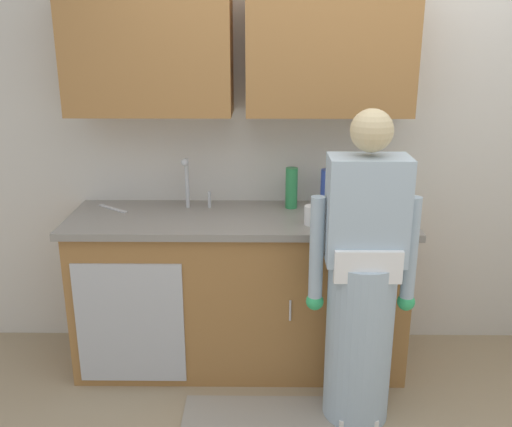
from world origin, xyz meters
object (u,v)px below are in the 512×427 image
bottle_dish_liquid (291,188)px  sponge (362,215)px  person_at_sink (361,296)px  knife_on_counter (113,208)px  bottle_cleaner_spray (327,188)px  sink (192,217)px  bottle_water_short (396,190)px  cup_by_sink (311,215)px

bottle_dish_liquid → sponge: size_ratio=2.22×
person_at_sink → knife_on_counter: size_ratio=6.75×
bottle_dish_liquid → bottle_cleaner_spray: (0.21, 0.02, -0.01)m
bottle_cleaner_spray → knife_on_counter: (-1.28, -0.05, -0.11)m
sink → bottle_water_short: size_ratio=2.22×
bottle_water_short → bottle_cleaner_spray: size_ratio=0.97×
person_at_sink → bottle_water_short: (0.30, 0.68, 0.36)m
sink → bottle_cleaner_spray: size_ratio=2.16×
cup_by_sink → knife_on_counter: bearing=166.7°
person_at_sink → sponge: bearing=81.8°
bottle_cleaner_spray → person_at_sink: bearing=-81.0°
bottle_cleaner_spray → sponge: bottle_cleaner_spray is taller
sink → sponge: (0.97, -0.05, 0.03)m
bottle_dish_liquid → person_at_sink: bearing=-64.6°
person_at_sink → cup_by_sink: person_at_sink is taller
sink → knife_on_counter: sink is taller
sink → sponge: size_ratio=4.55×
cup_by_sink → knife_on_counter: size_ratio=0.44×
bottle_cleaner_spray → sponge: bearing=-48.9°
cup_by_sink → sink: bearing=166.4°
bottle_water_short → cup_by_sink: bearing=-150.0°
bottle_cleaner_spray → bottle_dish_liquid: bearing=-175.7°
knife_on_counter → bottle_dish_liquid: bearing=40.4°
bottle_cleaner_spray → cup_by_sink: size_ratio=2.17×
person_at_sink → bottle_cleaner_spray: bearing=99.0°
person_at_sink → bottle_dish_liquid: 0.84m
sponge → sink: bearing=177.3°
bottle_dish_liquid → bottle_cleaner_spray: bearing=4.3°
bottle_water_short → sponge: size_ratio=2.04×
sink → bottle_dish_liquid: (0.58, 0.15, 0.14)m
person_at_sink → cup_by_sink: (-0.23, 0.37, 0.30)m
bottle_dish_liquid → bottle_water_short: bottle_dish_liquid is taller
sink → cup_by_sink: bearing=-13.6°
bottle_water_short → knife_on_counter: bottle_water_short is taller
cup_by_sink → sponge: bearing=21.4°
bottle_water_short → knife_on_counter: bearing=-178.9°
bottle_water_short → bottle_cleaner_spray: bottle_cleaner_spray is taller
bottle_dish_liquid → cup_by_sink: size_ratio=2.28×
cup_by_sink → sponge: 0.32m
knife_on_counter → sponge: (1.46, -0.16, 0.01)m
sink → bottle_dish_liquid: size_ratio=2.05×
sponge → bottle_dish_liquid: bearing=154.1°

